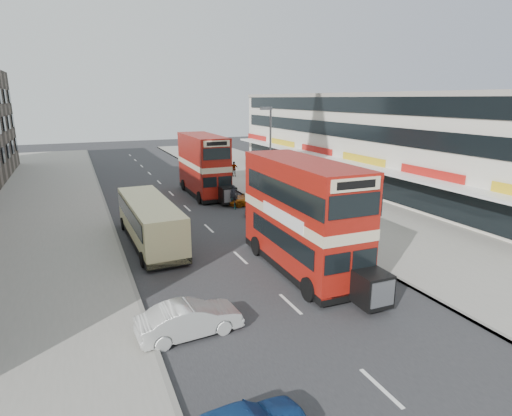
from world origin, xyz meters
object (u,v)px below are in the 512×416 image
coach (150,220)px  car_left_front (190,319)px  car_right_a (272,207)px  street_lamp (269,149)px  bus_second (204,165)px  pedestrian_far (234,169)px  bus_main (303,216)px  car_right_b (249,199)px  pedestrian_near (304,204)px  cyclist (234,200)px

coach → car_left_front: bearing=-94.0°
coach → car_right_a: bearing=15.0°
street_lamp → bus_second: bearing=121.3°
pedestrian_far → car_right_a: bearing=-91.4°
bus_main → car_right_a: 10.94m
bus_second → car_right_a: bus_second is taller
car_right_b → car_right_a: bearing=11.6°
bus_main → pedestrian_near: bus_main is taller
bus_second → car_right_b: (2.41, -5.15, -2.30)m
pedestrian_near → cyclist: 6.20m
coach → car_right_a: size_ratio=2.30×
street_lamp → bus_second: street_lamp is taller
street_lamp → pedestrian_near: bearing=-78.4°
car_left_front → car_right_b: 20.25m
bus_main → pedestrian_far: (6.05, 26.17, -1.95)m
bus_second → cyclist: (0.85, -5.56, -2.20)m
bus_main → car_left_front: 8.30m
coach → bus_main: bearing=-49.8°
bus_second → cyclist: bearing=99.2°
street_lamp → cyclist: 5.12m
bus_second → pedestrian_far: bus_second is taller
street_lamp → car_left_front: (-11.20, -16.63, -4.13)m
coach → car_right_b: coach is taller
car_right_a → car_right_b: 3.70m
bus_second → cyclist: size_ratio=5.11×
coach → car_right_b: 11.48m
bus_main → car_left_front: (-7.01, -3.80, -2.30)m
street_lamp → bus_main: street_lamp is taller
car_right_b → pedestrian_far: size_ratio=2.24×
bus_second → pedestrian_far: (5.63, 7.13, -1.83)m
bus_main → pedestrian_far: 26.93m
bus_main → coach: bearing=-47.1°
car_right_b → cyclist: bearing=-68.8°
coach → pedestrian_near: 11.68m
bus_main → cyclist: (1.27, 13.48, -2.32)m
coach → car_right_b: size_ratio=2.52×
car_right_a → pedestrian_near: 2.54m
cyclist → coach: bearing=-134.6°
bus_main → car_right_b: size_ratio=2.68×
coach → cyclist: coach is taller
bus_second → car_left_front: bus_second is taller
bus_second → pedestrian_near: size_ratio=5.14×
bus_second → coach: bearing=59.8°
street_lamp → pedestrian_near: size_ratio=4.27×
cyclist → car_right_a: bearing=-52.9°
bus_main → pedestrian_near: (5.06, 8.60, -1.85)m
bus_main → pedestrian_near: size_ratio=5.38×
coach → cyclist: 9.98m
street_lamp → pedestrian_far: size_ratio=4.76×
car_left_front → cyclist: size_ratio=2.09×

